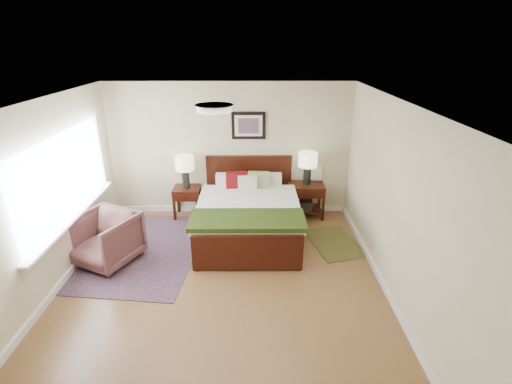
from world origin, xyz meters
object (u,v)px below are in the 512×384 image
bed (248,209)px  lamp_right (308,162)px  nightstand_right (306,197)px  rug_persian (144,250)px  lamp_left (185,166)px  nightstand_left (187,194)px  armchair (105,239)px

bed → lamp_right: size_ratio=3.45×
bed → nightstand_right: (1.09, 0.79, -0.13)m
bed → rug_persian: bed is taller
bed → lamp_left: bearing=145.6°
lamp_left → nightstand_left: bearing=-90.0°
nightstand_left → lamp_right: 2.35m
nightstand_right → armchair: size_ratio=0.76×
bed → nightstand_right: bed is taller
nightstand_left → nightstand_right: bearing=0.2°
nightstand_left → nightstand_right: 2.27m
lamp_right → lamp_left: bearing=180.0°
lamp_left → armchair: lamp_left is taller
nightstand_right → lamp_left: bearing=179.7°
nightstand_right → armchair: 3.60m
bed → nightstand_left: size_ratio=3.58×
nightstand_left → lamp_left: size_ratio=0.97×
lamp_right → rug_persian: (-2.79, -1.27, -1.08)m
bed → nightstand_left: bed is taller
bed → armchair: bed is taller
nightstand_left → armchair: size_ratio=0.68×
bed → lamp_left: size_ratio=3.45×
nightstand_right → lamp_right: (0.00, 0.01, 0.69)m
nightstand_right → lamp_right: lamp_right is taller
lamp_right → bed: bearing=-143.5°
rug_persian → lamp_right: bearing=30.5°
nightstand_right → rug_persian: bearing=-155.7°
bed → armchair: size_ratio=2.44×
bed → lamp_left: 1.51m
lamp_right → armchair: bearing=-153.8°
nightstand_left → lamp_right: size_ratio=0.97×
rug_persian → lamp_left: bearing=73.6°
nightstand_right → lamp_left: 2.35m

